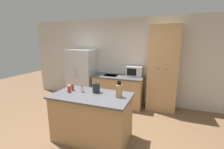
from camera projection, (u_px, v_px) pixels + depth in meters
ground_plane at (100, 145)px, 2.78m from camera, size 14.00×14.00×0.00m
wall_back at (131, 61)px, 4.64m from camera, size 7.20×0.06×2.60m
refrigerator at (82, 75)px, 4.91m from camera, size 0.84×0.72×1.65m
back_counter at (118, 90)px, 4.58m from camera, size 1.49×0.72×0.89m
pantry_cabinet at (163, 69)px, 4.09m from camera, size 0.77×0.53×2.32m
kitchen_island at (92, 117)px, 2.91m from camera, size 1.49×0.84×0.91m
microwave at (135, 71)px, 4.44m from camera, size 0.45×0.33×0.29m
knife_block at (119, 91)px, 2.67m from camera, size 0.10×0.08×0.32m
spice_bottle_tall_dark at (82, 89)px, 2.95m from camera, size 0.06×0.06×0.14m
spice_bottle_short_red at (69, 89)px, 2.93m from camera, size 0.06×0.06×0.15m
spice_bottle_amber_oil at (73, 87)px, 3.05m from camera, size 0.06×0.06×0.13m
kettle at (96, 88)px, 2.92m from camera, size 0.14×0.14×0.22m
fire_extinguisher at (69, 91)px, 5.30m from camera, size 0.14×0.14×0.40m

